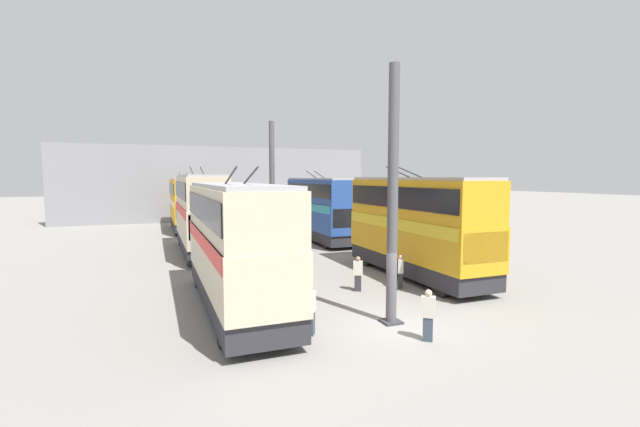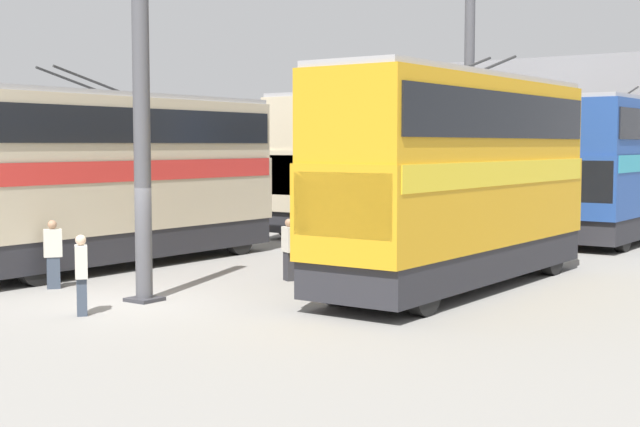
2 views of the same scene
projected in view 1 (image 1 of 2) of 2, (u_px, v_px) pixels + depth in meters
name	position (u px, v px, depth m)	size (l,w,h in m)	color
ground_plane	(396.00, 326.00, 14.70)	(240.00, 240.00, 0.00)	gray
depot_back_wall	(223.00, 184.00, 50.07)	(0.50, 36.00, 8.64)	gray
support_column_near	(393.00, 200.00, 14.67)	(0.67, 0.67, 8.92)	#4C4C51
support_column_far	(272.00, 188.00, 29.44)	(0.67, 0.67, 8.92)	#4C4C51
bus_left_near	(416.00, 221.00, 21.76)	(9.96, 2.54, 5.72)	black
bus_left_far	(321.00, 205.00, 34.03)	(10.21, 2.54, 5.66)	black
bus_right_near	(235.00, 238.00, 16.46)	(10.56, 2.54, 5.47)	black
bus_right_mid	(200.00, 209.00, 28.58)	(10.84, 2.54, 5.88)	black
bus_right_far	(185.00, 201.00, 41.03)	(10.40, 2.54, 5.61)	black
person_aisle_midway	(358.00, 273.00, 19.15)	(0.41, 0.48, 1.57)	#2D2D33
person_aisle_foreground	(428.00, 314.00, 13.29)	(0.45, 0.48, 1.64)	#384251
person_by_left_row	(401.00, 271.00, 19.65)	(0.48, 0.43, 1.56)	#2D2D33
person_by_right_row	(311.00, 309.00, 13.80)	(0.48, 0.43, 1.65)	#384251
oil_drum	(255.00, 255.00, 26.06)	(0.62, 0.62, 0.80)	#B28E23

